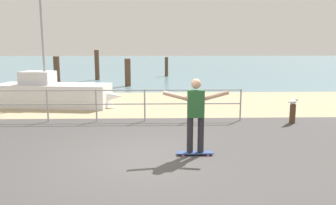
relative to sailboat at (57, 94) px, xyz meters
The scene contains 13 objects.
ground_plane 8.19m from the sailboat, 63.12° to the right, with size 24.00×10.00×0.04m, color #474444.
beach_strip 3.80m from the sailboat, 10.89° to the left, with size 24.00×6.00×0.04m, color tan.
sea_surface 28.95m from the sailboat, 82.67° to the left, with size 72.00×50.00×0.04m, color slate.
railing_fence 2.97m from the sailboat, 65.16° to the right, with size 10.83×0.05×1.05m.
sailboat is the anchor object (origin of this frame).
skateboard 7.78m from the sailboat, 51.69° to the right, with size 0.80×0.21×0.08m.
skateboarder 7.78m from the sailboat, 51.69° to the right, with size 1.45×0.22×1.65m.
bollard_short 8.75m from the sailboat, 20.68° to the right, with size 0.18×0.18×0.61m, color #513826.
seagull 8.76m from the sailboat, 20.59° to the right, with size 0.42×0.34×0.18m.
groyne_post_0 9.08m from the sailboat, 106.30° to the left, with size 0.39×0.39×1.66m, color #513826.
groyne_post_1 9.86m from the sailboat, 90.97° to the left, with size 0.31×0.31×2.03m, color #513826.
groyne_post_2 6.75m from the sailboat, 70.83° to the left, with size 0.35×0.35×1.61m, color #513826.
groyne_post_3 13.10m from the sailboat, 69.46° to the left, with size 0.25×0.25×1.46m, color #513826.
Camera 1 is at (0.31, -7.11, 2.49)m, focal length 36.44 mm.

